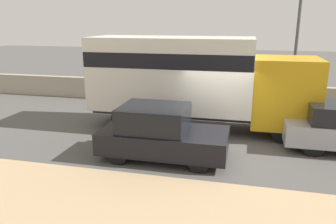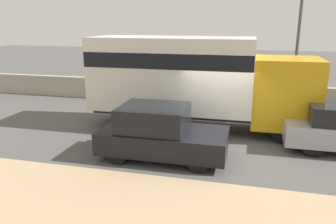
# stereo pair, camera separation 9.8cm
# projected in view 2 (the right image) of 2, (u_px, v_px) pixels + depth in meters

# --- Properties ---
(ground_plane) EXTENTS (80.00, 80.00, 0.00)m
(ground_plane) POSITION_uv_depth(u_px,v_px,m) (215.00, 147.00, 11.16)
(ground_plane) COLOR #514F4C
(stone_wall_backdrop) EXTENTS (60.00, 0.35, 1.13)m
(stone_wall_backdrop) POSITION_uv_depth(u_px,v_px,m) (227.00, 95.00, 16.45)
(stone_wall_backdrop) COLOR #A39984
(stone_wall_backdrop) RESTS_ON ground_plane
(street_lamp) EXTENTS (0.56, 0.28, 6.66)m
(street_lamp) POSITION_uv_depth(u_px,v_px,m) (299.00, 27.00, 14.26)
(street_lamp) COLOR #4C4C51
(street_lamp) RESTS_ON ground_plane
(box_truck) EXTENTS (8.52, 2.38, 3.55)m
(box_truck) POSITION_uv_depth(u_px,v_px,m) (193.00, 77.00, 12.57)
(box_truck) COLOR gold
(box_truck) RESTS_ON ground_plane
(car_hatchback) EXTENTS (3.92, 1.88, 1.64)m
(car_hatchback) POSITION_uv_depth(u_px,v_px,m) (160.00, 133.00, 10.12)
(car_hatchback) COLOR black
(car_hatchback) RESTS_ON ground_plane
(pedestrian) EXTENTS (0.37, 0.37, 1.70)m
(pedestrian) POSITION_uv_depth(u_px,v_px,m) (319.00, 102.00, 13.66)
(pedestrian) COLOR slate
(pedestrian) RESTS_ON ground_plane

